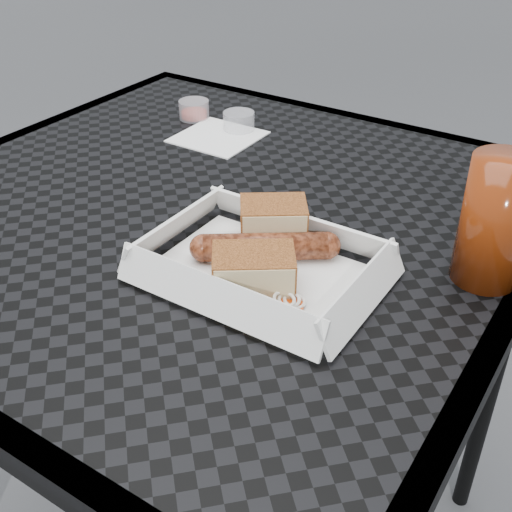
{
  "coord_description": "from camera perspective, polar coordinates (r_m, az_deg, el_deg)",
  "views": [
    {
      "loc": [
        0.45,
        -0.57,
        1.14
      ],
      "look_at": [
        0.15,
        -0.1,
        0.78
      ],
      "focal_mm": 45.0,
      "sensor_mm": 36.0,
      "label": 1
    }
  ],
  "objects": [
    {
      "name": "patio_table",
      "position": [
        0.87,
        -4.36,
        0.23
      ],
      "size": [
        0.8,
        0.8,
        0.74
      ],
      "color": "black",
      "rests_on": "ground"
    },
    {
      "name": "condiment_cup_sauce",
      "position": [
        1.1,
        -5.53,
        12.83
      ],
      "size": [
        0.05,
        0.05,
        0.03
      ],
      "primitive_type": "cylinder",
      "color": "#9A190B",
      "rests_on": "patio_table"
    },
    {
      "name": "condiment_cup_empty",
      "position": [
        1.04,
        -1.54,
        11.87
      ],
      "size": [
        0.05,
        0.05,
        0.03
      ],
      "primitive_type": "cylinder",
      "color": "silver",
      "rests_on": "patio_table"
    },
    {
      "name": "bread_far",
      "position": [
        0.65,
        -0.21,
        -1.33
      ],
      "size": [
        0.1,
        0.09,
        0.04
      ],
      "primitive_type": "cube",
      "rotation": [
        0.0,
        0.0,
        0.61
      ],
      "color": "brown",
      "rests_on": "food_tray"
    },
    {
      "name": "veg_garnish",
      "position": [
        0.63,
        3.43,
        -4.65
      ],
      "size": [
        0.03,
        0.03,
        0.0
      ],
      "color": "#D43E09",
      "rests_on": "food_tray"
    },
    {
      "name": "bratwurst",
      "position": [
        0.7,
        0.83,
        0.83
      ],
      "size": [
        0.14,
        0.11,
        0.03
      ],
      "rotation": [
        0.0,
        0.0,
        0.61
      ],
      "color": "brown",
      "rests_on": "food_tray"
    },
    {
      "name": "drink_glass",
      "position": [
        0.69,
        20.52,
        2.9
      ],
      "size": [
        0.07,
        0.07,
        0.14
      ],
      "primitive_type": "cylinder",
      "color": "#642108",
      "rests_on": "patio_table"
    },
    {
      "name": "napkin",
      "position": [
        1.02,
        -3.39,
        10.53
      ],
      "size": [
        0.12,
        0.12,
        0.0
      ],
      "primitive_type": "cube",
      "rotation": [
        0.0,
        0.0,
        0.01
      ],
      "color": "white",
      "rests_on": "patio_table"
    },
    {
      "name": "bread_near",
      "position": [
        0.73,
        1.55,
        3.09
      ],
      "size": [
        0.09,
        0.09,
        0.05
      ],
      "primitive_type": "cube",
      "rotation": [
        0.0,
        0.0,
        0.61
      ],
      "color": "brown",
      "rests_on": "food_tray"
    },
    {
      "name": "food_tray",
      "position": [
        0.69,
        0.45,
        -1.57
      ],
      "size": [
        0.22,
        0.15,
        0.0
      ],
      "primitive_type": "cube",
      "color": "white",
      "rests_on": "patio_table"
    }
  ]
}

